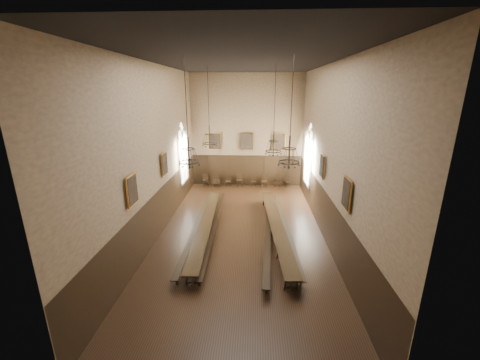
# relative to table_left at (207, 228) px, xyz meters

# --- Properties ---
(floor) EXTENTS (9.00, 18.00, 0.02)m
(floor) POSITION_rel_table_left_xyz_m (1.92, 0.17, -0.40)
(floor) COLOR black
(floor) RESTS_ON ground
(ceiling) EXTENTS (9.00, 18.00, 0.02)m
(ceiling) POSITION_rel_table_left_xyz_m (1.92, 0.17, 8.62)
(ceiling) COLOR black
(ceiling) RESTS_ON ground
(wall_back) EXTENTS (9.00, 0.02, 9.00)m
(wall_back) POSITION_rel_table_left_xyz_m (1.92, 9.18, 4.11)
(wall_back) COLOR #877253
(wall_back) RESTS_ON ground
(wall_front) EXTENTS (9.00, 0.02, 9.00)m
(wall_front) POSITION_rel_table_left_xyz_m (1.92, -8.84, 4.11)
(wall_front) COLOR #877253
(wall_front) RESTS_ON ground
(wall_left) EXTENTS (0.02, 18.00, 9.00)m
(wall_left) POSITION_rel_table_left_xyz_m (-2.59, 0.17, 4.11)
(wall_left) COLOR #877253
(wall_left) RESTS_ON ground
(wall_right) EXTENTS (0.02, 18.00, 9.00)m
(wall_right) POSITION_rel_table_left_xyz_m (6.43, 0.17, 4.11)
(wall_right) COLOR #877253
(wall_right) RESTS_ON ground
(wainscot_panelling) EXTENTS (9.00, 18.00, 2.50)m
(wainscot_panelling) POSITION_rel_table_left_xyz_m (1.92, 0.17, 0.86)
(wainscot_panelling) COLOR black
(wainscot_panelling) RESTS_ON floor
(table_left) EXTENTS (1.00, 9.90, 0.77)m
(table_left) POSITION_rel_table_left_xyz_m (0.00, 0.00, 0.00)
(table_left) COLOR black
(table_left) RESTS_ON floor
(table_right) EXTENTS (1.37, 10.12, 0.79)m
(table_right) POSITION_rel_table_left_xyz_m (3.81, -0.03, 0.01)
(table_right) COLOR black
(table_right) RESTS_ON floor
(bench_left_outer) EXTENTS (0.43, 10.46, 0.47)m
(bench_left_outer) POSITION_rel_table_left_xyz_m (-0.58, 0.39, -0.09)
(bench_left_outer) COLOR black
(bench_left_outer) RESTS_ON floor
(bench_left_inner) EXTENTS (0.46, 10.48, 0.47)m
(bench_left_inner) POSITION_rel_table_left_xyz_m (0.37, 0.38, -0.09)
(bench_left_inner) COLOR black
(bench_left_inner) RESTS_ON floor
(bench_right_inner) EXTENTS (0.91, 10.50, 0.47)m
(bench_right_inner) POSITION_rel_table_left_xyz_m (3.40, 0.04, -0.08)
(bench_right_inner) COLOR black
(bench_right_inner) RESTS_ON floor
(bench_right_outer) EXTENTS (0.66, 10.06, 0.45)m
(bench_right_outer) POSITION_rel_table_left_xyz_m (4.39, 0.38, -0.10)
(bench_right_outer) COLOR black
(bench_right_outer) RESTS_ON floor
(chair_0) EXTENTS (0.55, 0.55, 1.03)m
(chair_0) POSITION_rel_table_left_xyz_m (-1.47, 8.65, -0.07)
(chair_0) COLOR black
(chair_0) RESTS_ON floor
(chair_1) EXTENTS (0.54, 0.54, 1.03)m
(chair_1) POSITION_rel_table_left_xyz_m (-0.54, 8.66, -0.07)
(chair_1) COLOR black
(chair_1) RESTS_ON floor
(chair_2) EXTENTS (0.42, 0.42, 0.87)m
(chair_2) POSITION_rel_table_left_xyz_m (0.44, 8.74, -0.12)
(chair_2) COLOR black
(chair_2) RESTS_ON floor
(chair_3) EXTENTS (0.52, 0.52, 1.04)m
(chair_3) POSITION_rel_table_left_xyz_m (1.36, 8.78, -0.07)
(chair_3) COLOR black
(chair_3) RESTS_ON floor
(chair_4) EXTENTS (0.39, 0.39, 0.87)m
(chair_4) POSITION_rel_table_left_xyz_m (2.53, 8.72, -0.12)
(chair_4) COLOR black
(chair_4) RESTS_ON floor
(chair_5) EXTENTS (0.48, 0.48, 0.98)m
(chair_5) POSITION_rel_table_left_xyz_m (3.40, 8.64, -0.09)
(chair_5) COLOR black
(chair_5) RESTS_ON floor
(chair_6) EXTENTS (0.54, 0.54, 0.98)m
(chair_6) POSITION_rel_table_left_xyz_m (4.51, 8.69, -0.09)
(chair_6) COLOR black
(chair_6) RESTS_ON floor
(chair_7) EXTENTS (0.47, 0.47, 0.87)m
(chair_7) POSITION_rel_table_left_xyz_m (5.32, 8.76, -0.12)
(chair_7) COLOR black
(chair_7) RESTS_ON floor
(chandelier_back_left) EXTENTS (0.88, 0.88, 4.59)m
(chandelier_back_left) POSITION_rel_table_left_xyz_m (-0.15, 2.98, 4.48)
(chandelier_back_left) COLOR black
(chandelier_back_left) RESTS_ON ceiling
(chandelier_back_right) EXTENTS (0.92, 0.92, 4.92)m
(chandelier_back_right) POSITION_rel_table_left_xyz_m (3.68, 2.40, 4.16)
(chandelier_back_right) COLOR black
(chandelier_back_right) RESTS_ON ceiling
(chandelier_front_left) EXTENTS (0.89, 0.89, 4.50)m
(chandelier_front_left) POSITION_rel_table_left_xyz_m (-0.27, -2.20, 4.56)
(chandelier_front_left) COLOR black
(chandelier_front_left) RESTS_ON ceiling
(chandelier_front_right) EXTENTS (0.92, 0.92, 4.48)m
(chandelier_front_right) POSITION_rel_table_left_xyz_m (4.08, -2.14, 4.58)
(chandelier_front_right) COLOR black
(chandelier_front_right) RESTS_ON ceiling
(portrait_back_0) EXTENTS (1.10, 0.12, 1.40)m
(portrait_back_0) POSITION_rel_table_left_xyz_m (-0.68, 9.05, 3.31)
(portrait_back_0) COLOR #B1782A
(portrait_back_0) RESTS_ON wall_back
(portrait_back_1) EXTENTS (1.10, 0.12, 1.40)m
(portrait_back_1) POSITION_rel_table_left_xyz_m (1.92, 9.05, 3.31)
(portrait_back_1) COLOR #B1782A
(portrait_back_1) RESTS_ON wall_back
(portrait_back_2) EXTENTS (1.10, 0.12, 1.40)m
(portrait_back_2) POSITION_rel_table_left_xyz_m (4.52, 9.05, 3.31)
(portrait_back_2) COLOR #B1782A
(portrait_back_2) RESTS_ON wall_back
(portrait_left_0) EXTENTS (0.12, 1.00, 1.30)m
(portrait_left_0) POSITION_rel_table_left_xyz_m (-2.46, 1.17, 3.31)
(portrait_left_0) COLOR #B1782A
(portrait_left_0) RESTS_ON wall_left
(portrait_left_1) EXTENTS (0.12, 1.00, 1.30)m
(portrait_left_1) POSITION_rel_table_left_xyz_m (-2.46, -3.33, 3.31)
(portrait_left_1) COLOR #B1782A
(portrait_left_1) RESTS_ON wall_left
(portrait_right_0) EXTENTS (0.12, 1.00, 1.30)m
(portrait_right_0) POSITION_rel_table_left_xyz_m (6.30, 1.17, 3.31)
(portrait_right_0) COLOR #B1782A
(portrait_right_0) RESTS_ON wall_right
(portrait_right_1) EXTENTS (0.12, 1.00, 1.30)m
(portrait_right_1) POSITION_rel_table_left_xyz_m (6.30, -3.33, 3.31)
(portrait_right_1) COLOR #B1782A
(portrait_right_1) RESTS_ON wall_right
(window_right) EXTENTS (0.20, 2.20, 4.60)m
(window_right) POSITION_rel_table_left_xyz_m (6.35, 5.67, 3.01)
(window_right) COLOR white
(window_right) RESTS_ON wall_right
(window_left) EXTENTS (0.20, 2.20, 4.60)m
(window_left) POSITION_rel_table_left_xyz_m (-2.51, 5.67, 3.01)
(window_left) COLOR white
(window_left) RESTS_ON wall_left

